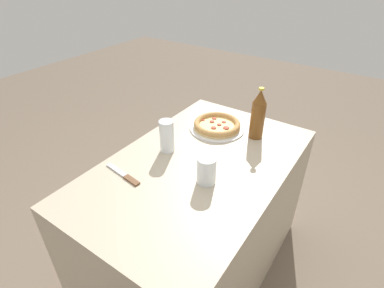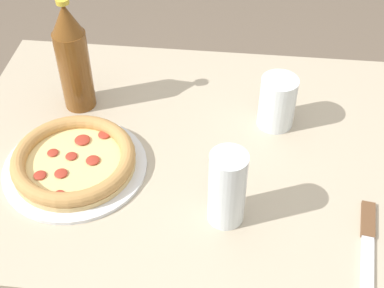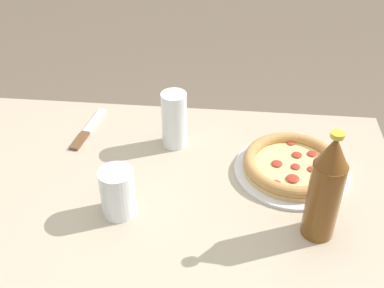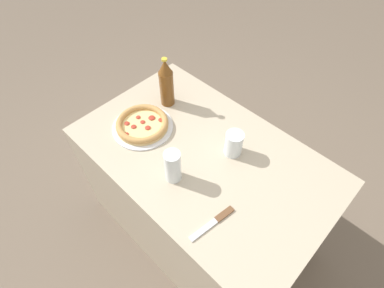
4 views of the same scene
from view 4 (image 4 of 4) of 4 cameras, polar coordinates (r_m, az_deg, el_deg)
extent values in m
plane|color=#6B5B4C|center=(1.98, 1.51, -14.80)|extent=(8.00, 8.00, 0.00)
cube|color=#B7A88E|center=(1.65, 1.78, -9.58)|extent=(1.17, 0.73, 0.73)
cylinder|color=silver|center=(1.46, -9.36, 3.25)|extent=(0.29, 0.29, 0.01)
cylinder|color=#DBB775|center=(1.46, -9.41, 3.52)|extent=(0.25, 0.25, 0.01)
cylinder|color=#EACC7F|center=(1.45, -9.45, 3.72)|extent=(0.22, 0.22, 0.00)
torus|color=tan|center=(1.45, -9.48, 3.92)|extent=(0.25, 0.25, 0.03)
ellipsoid|color=#A83323|center=(1.47, -7.68, 4.99)|extent=(0.03, 0.03, 0.01)
ellipsoid|color=#A83323|center=(1.48, -10.21, 5.06)|extent=(0.02, 0.02, 0.01)
ellipsoid|color=#A83323|center=(1.45, -5.95, 4.62)|extent=(0.03, 0.03, 0.01)
ellipsoid|color=#A83323|center=(1.46, -9.38, 4.17)|extent=(0.02, 0.02, 0.01)
ellipsoid|color=#A83323|center=(1.44, -11.05, 3.28)|extent=(0.03, 0.03, 0.01)
ellipsoid|color=#A83323|center=(1.42, -12.39, 1.86)|extent=(0.02, 0.02, 0.00)
ellipsoid|color=#A83323|center=(1.43, -8.42, 3.10)|extent=(0.03, 0.03, 0.01)
ellipsoid|color=#A83323|center=(1.46, -12.29, 3.87)|extent=(0.03, 0.03, 0.01)
cylinder|color=white|center=(1.32, 7.95, 0.08)|extent=(0.08, 0.08, 0.12)
cylinder|color=maroon|center=(1.33, 7.85, -0.50)|extent=(0.07, 0.07, 0.07)
cylinder|color=white|center=(1.21, -3.67, -4.25)|extent=(0.07, 0.07, 0.16)
cylinder|color=black|center=(1.24, -3.58, -5.29)|extent=(0.06, 0.06, 0.07)
cylinder|color=brown|center=(1.51, -4.83, 10.54)|extent=(0.07, 0.07, 0.19)
cone|color=brown|center=(1.43, -5.18, 14.47)|extent=(0.07, 0.07, 0.07)
cylinder|color=gold|center=(1.41, -5.30, 15.75)|extent=(0.03, 0.03, 0.01)
cube|color=brown|center=(1.19, 6.17, -13.13)|extent=(0.04, 0.09, 0.01)
cube|color=silver|center=(1.16, 2.19, -16.04)|extent=(0.04, 0.13, 0.01)
camera|label=1|loc=(1.30, 62.46, 13.33)|focal=28.00mm
camera|label=2|loc=(0.63, -54.83, 0.44)|focal=50.00mm
camera|label=3|loc=(1.68, 24.70, 38.00)|focal=45.00mm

